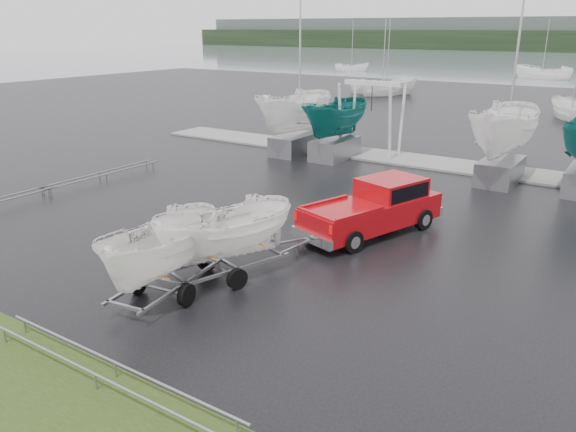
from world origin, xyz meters
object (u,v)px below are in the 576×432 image
at_px(trailer_hitched, 224,188).
at_px(trailer_parked, 160,200).
at_px(pickup_truck, 377,206).
at_px(boat_hoist, 371,108).

xyz_separation_m(trailer_hitched, trailer_parked, (-0.61, -1.85, 0.00)).
bearing_deg(trailer_hitched, pickup_truck, 90.00).
distance_m(trailer_parked, boat_hoist, 19.27).
xyz_separation_m(pickup_truck, trailer_hitched, (-1.93, -5.94, 1.75)).
bearing_deg(pickup_truck, boat_hoist, 134.84).
height_order(pickup_truck, trailer_hitched, trailer_hitched).
bearing_deg(trailer_parked, boat_hoist, 91.39).
distance_m(trailer_hitched, boat_hoist, 17.56).
distance_m(pickup_truck, boat_hoist, 12.69).
xyz_separation_m(trailer_parked, boat_hoist, (-3.13, 19.01, -0.04)).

